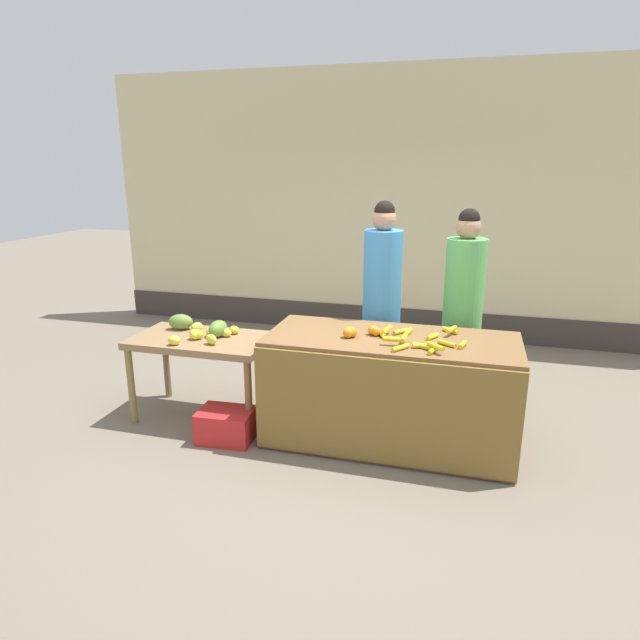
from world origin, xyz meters
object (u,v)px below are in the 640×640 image
Objects in this scene: vendor_woman_green_shirt at (462,313)px; produce_crate at (226,425)px; vendor_woman_blue_shirt at (382,306)px; produce_sack at (318,373)px.

vendor_woman_green_shirt reaches higher than produce_crate.
produce_crate is (-1.79, -1.09, -0.79)m from vendor_woman_green_shirt.
vendor_woman_green_shirt is at bearing 5.12° from vendor_woman_blue_shirt.
produce_crate is at bearing -113.89° from produce_sack.
vendor_woman_blue_shirt reaches higher than produce_crate.
produce_crate is (-1.09, -1.02, -0.82)m from vendor_woman_blue_shirt.
vendor_woman_blue_shirt is 1.70m from produce_crate.
vendor_woman_blue_shirt is at bearing -174.88° from vendor_woman_green_shirt.
vendor_woman_green_shirt is at bearing 31.27° from produce_crate.
vendor_woman_blue_shirt is 0.71m from vendor_woman_green_shirt.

